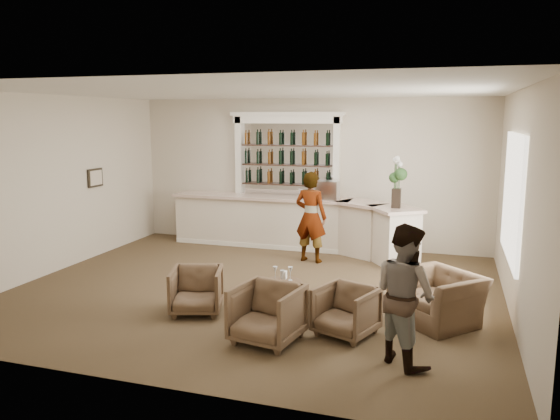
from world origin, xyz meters
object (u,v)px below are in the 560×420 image
(cocktail_table, at_px, (282,298))
(flower_vase, at_px, (397,179))
(guest, at_px, (405,294))
(armchair_center, at_px, (267,314))
(bar_counter, at_px, (295,223))
(sommelier, at_px, (311,217))
(armchair_far, at_px, (437,298))
(armchair_left, at_px, (196,290))
(espresso_machine, at_px, (328,190))
(armchair_right, at_px, (346,311))

(cocktail_table, bearing_deg, flower_vase, 68.82)
(guest, relative_size, armchair_center, 2.02)
(bar_counter, distance_m, flower_vase, 2.57)
(bar_counter, distance_m, cocktail_table, 4.08)
(sommelier, bearing_deg, armchair_center, 107.22)
(armchair_center, bearing_deg, armchair_far, 43.82)
(bar_counter, relative_size, armchair_left, 7.58)
(guest, bearing_deg, sommelier, -18.98)
(sommelier, height_order, flower_vase, flower_vase)
(armchair_center, height_order, espresso_machine, espresso_machine)
(armchair_far, xyz_separation_m, flower_vase, (-0.91, 2.97, 1.34))
(cocktail_table, relative_size, espresso_machine, 1.30)
(armchair_far, height_order, espresso_machine, espresso_machine)
(armchair_left, relative_size, armchair_right, 1.02)
(armchair_far, distance_m, flower_vase, 3.39)
(espresso_machine, distance_m, flower_vase, 1.68)
(cocktail_table, distance_m, armchair_right, 1.17)
(armchair_right, bearing_deg, armchair_center, -130.26)
(espresso_machine, bearing_deg, sommelier, -98.39)
(cocktail_table, height_order, sommelier, sommelier)
(bar_counter, distance_m, sommelier, 1.15)
(armchair_left, bearing_deg, armchair_far, -6.39)
(armchair_left, relative_size, armchair_center, 0.90)
(sommelier, distance_m, armchair_far, 3.74)
(bar_counter, height_order, sommelier, sommelier)
(sommelier, bearing_deg, espresso_machine, -87.29)
(armchair_left, relative_size, espresso_machine, 1.63)
(bar_counter, xyz_separation_m, armchair_right, (1.99, -4.46, -0.24))
(sommelier, xyz_separation_m, flower_vase, (1.64, 0.29, 0.79))
(sommelier, relative_size, espresso_machine, 3.97)
(bar_counter, height_order, armchair_right, bar_counter)
(bar_counter, xyz_separation_m, cocktail_table, (0.94, -3.96, -0.32))
(flower_vase, bearing_deg, guest, -82.77)
(armchair_center, bearing_deg, espresso_machine, 104.11)
(armchair_center, distance_m, armchair_far, 2.50)
(bar_counter, xyz_separation_m, guest, (2.79, -5.06, 0.27))
(armchair_right, height_order, espresso_machine, espresso_machine)
(armchair_far, bearing_deg, guest, -60.19)
(armchair_center, bearing_deg, guest, 7.72)
(armchair_center, relative_size, armchair_right, 1.13)
(espresso_machine, bearing_deg, cocktail_table, -87.26)
(armchair_center, relative_size, flower_vase, 0.83)
(bar_counter, bearing_deg, flower_vase, -15.78)
(cocktail_table, distance_m, armchair_far, 2.23)
(armchair_center, xyz_separation_m, armchair_right, (0.93, 0.53, -0.04))
(armchair_right, bearing_deg, guest, -16.57)
(armchair_right, distance_m, flower_vase, 4.07)
(espresso_machine, bearing_deg, armchair_far, -56.67)
(bar_counter, xyz_separation_m, espresso_machine, (0.72, 0.01, 0.77))
(bar_counter, relative_size, espresso_machine, 12.39)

